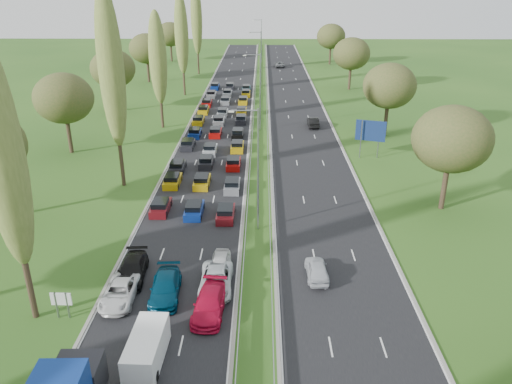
{
  "coord_description": "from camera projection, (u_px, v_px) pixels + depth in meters",
  "views": [
    {
      "loc": [
        4.87,
        -0.48,
        22.58
      ],
      "look_at": [
        4.23,
        48.64,
        1.5
      ],
      "focal_mm": 35.0,
      "sensor_mm": 36.0,
      "label": 1
    }
  ],
  "objects": [
    {
      "name": "lamp_columns",
      "position": [
        260.0,
        93.0,
        78.66
      ],
      "size": [
        0.18,
        140.18,
        12.0
      ],
      "color": "gray",
      "rests_on": "ground"
    },
    {
      "name": "near_car_10",
      "position": [
        216.0,
        280.0,
        39.14
      ],
      "size": [
        2.58,
        5.47,
        1.51
      ],
      "primitive_type": "imported",
      "rotation": [
        0.0,
        0.0,
        0.01
      ],
      "color": "silver",
      "rests_on": "near_carriageway"
    },
    {
      "name": "poplar_row",
      "position": [
        142.0,
        60.0,
        67.29
      ],
      "size": [
        2.8,
        127.8,
        22.44
      ],
      "color": "#2D2116",
      "rests_on": "ground"
    },
    {
      "name": "near_car_7",
      "position": [
        165.0,
        288.0,
        38.14
      ],
      "size": [
        2.51,
        5.52,
        1.57
      ],
      "primitive_type": "imported",
      "rotation": [
        0.0,
        0.0,
        0.06
      ],
      "color": "#05344E",
      "rests_on": "near_carriageway"
    },
    {
      "name": "central_reservation",
      "position": [
        260.0,
        119.0,
        84.94
      ],
      "size": [
        2.36,
        215.0,
        0.32
      ],
      "color": "gray",
      "rests_on": "ground"
    },
    {
      "name": "woodland_left",
      "position": [
        54.0,
        104.0,
        64.18
      ],
      "size": [
        8.0,
        166.0,
        11.1
      ],
      "color": "#2D2116",
      "rests_on": "ground"
    },
    {
      "name": "far_car_2",
      "position": [
        280.0,
        64.0,
        137.64
      ],
      "size": [
        2.49,
        5.38,
        1.49
      ],
      "primitive_type": "imported",
      "rotation": [
        0.0,
        0.0,
        3.14
      ],
      "color": "slate",
      "rests_on": "far_carriageway"
    },
    {
      "name": "far_carriageway",
      "position": [
        300.0,
        122.0,
        85.08
      ],
      "size": [
        10.5,
        215.0,
        0.04
      ],
      "primitive_type": "cube",
      "color": "black",
      "rests_on": "ground"
    },
    {
      "name": "white_van_rear",
      "position": [
        147.0,
        346.0,
        31.7
      ],
      "size": [
        1.98,
        5.05,
        2.03
      ],
      "rotation": [
        0.0,
        0.0,
        -0.03
      ],
      "color": "white",
      "rests_on": "near_carriageway"
    },
    {
      "name": "info_sign",
      "position": [
        62.0,
        302.0,
        35.54
      ],
      "size": [
        1.5,
        0.16,
        2.1
      ],
      "color": "gray",
      "rests_on": "ground"
    },
    {
      "name": "far_car_1",
      "position": [
        313.0,
        122.0,
        82.12
      ],
      "size": [
        1.71,
        4.76,
        1.56
      ],
      "primitive_type": "imported",
      "rotation": [
        0.0,
        0.0,
        3.15
      ],
      "color": "black",
      "rests_on": "far_carriageway"
    },
    {
      "name": "near_car_3",
      "position": [
        132.0,
        270.0,
        40.53
      ],
      "size": [
        2.45,
        5.39,
        1.53
      ],
      "primitive_type": "imported",
      "rotation": [
        0.0,
        0.0,
        0.06
      ],
      "color": "black",
      "rests_on": "near_carriageway"
    },
    {
      "name": "near_car_11",
      "position": [
        210.0,
        304.0,
        36.26
      ],
      "size": [
        2.56,
        5.5,
        1.55
      ],
      "primitive_type": "imported",
      "rotation": [
        0.0,
        0.0,
        -0.07
      ],
      "color": "#B60B2E",
      "rests_on": "near_carriageway"
    },
    {
      "name": "traffic_queue_fill",
      "position": [
        218.0,
        127.0,
        80.67
      ],
      "size": [
        9.11,
        68.85,
        0.8
      ],
      "color": "#590F14",
      "rests_on": "ground"
    },
    {
      "name": "direction_sign",
      "position": [
        370.0,
        132.0,
        66.84
      ],
      "size": [
        3.83,
        1.35,
        5.2
      ],
      "color": "gray",
      "rests_on": "ground"
    },
    {
      "name": "ground",
      "position": [
        260.0,
        126.0,
        82.86
      ],
      "size": [
        260.0,
        260.0,
        0.0
      ],
      "primitive_type": "plane",
      "color": "#254D18",
      "rests_on": "ground"
    },
    {
      "name": "far_car_0",
      "position": [
        317.0,
        269.0,
        40.65
      ],
      "size": [
        1.81,
        4.27,
        1.44
      ],
      "primitive_type": "imported",
      "rotation": [
        0.0,
        0.0,
        3.17
      ],
      "color": "#B9BDC4",
      "rests_on": "far_carriageway"
    },
    {
      "name": "near_carriageway",
      "position": [
        221.0,
        122.0,
        85.24
      ],
      "size": [
        10.5,
        215.0,
        0.04
      ],
      "primitive_type": "cube",
      "color": "black",
      "rests_on": "ground"
    },
    {
      "name": "near_car_12",
      "position": [
        220.0,
        263.0,
        41.6
      ],
      "size": [
        1.73,
        4.09,
        1.38
      ],
      "primitive_type": "imported",
      "rotation": [
        0.0,
        0.0,
        -0.03
      ],
      "color": "silver",
      "rests_on": "near_carriageway"
    },
    {
      "name": "near_car_2",
      "position": [
        120.0,
        292.0,
        37.7
      ],
      "size": [
        2.36,
        5.08,
        1.41
      ],
      "primitive_type": "imported",
      "rotation": [
        0.0,
        0.0,
        -0.0
      ],
      "color": "silver",
      "rests_on": "near_carriageway"
    },
    {
      "name": "woodland_right",
      "position": [
        404.0,
        98.0,
        67.35
      ],
      "size": [
        8.0,
        153.0,
        11.1
      ],
      "color": "#2D2116",
      "rests_on": "ground"
    }
  ]
}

